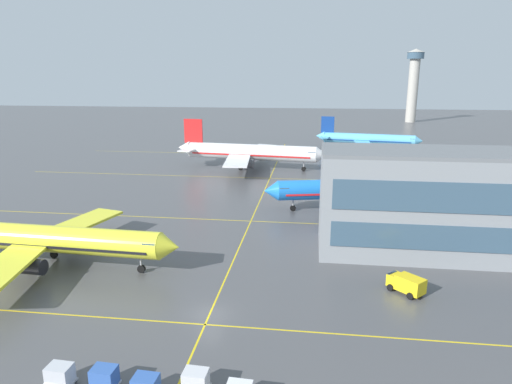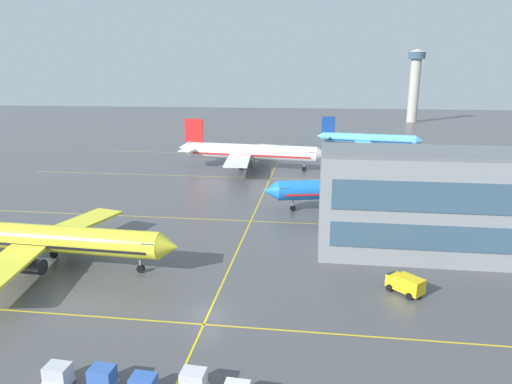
{
  "view_description": "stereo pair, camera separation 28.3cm",
  "coord_description": "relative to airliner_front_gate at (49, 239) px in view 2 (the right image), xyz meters",
  "views": [
    {
      "loc": [
        10.11,
        -40.69,
        24.06
      ],
      "look_at": [
        -0.07,
        38.21,
        3.2
      ],
      "focal_mm": 31.37,
      "sensor_mm": 36.0,
      "label": 1
    },
    {
      "loc": [
        10.39,
        -40.65,
        24.06
      ],
      "look_at": [
        -0.07,
        38.21,
        3.2
      ],
      "focal_mm": 31.37,
      "sensor_mm": 36.0,
      "label": 2
    }
  ],
  "objects": [
    {
      "name": "baggage_cart_row_second",
      "position": [
        17.47,
        -21.58,
        -2.65
      ],
      "size": [
        2.79,
        1.78,
        1.86
      ],
      "color": "#99999E",
      "rests_on": "ground"
    },
    {
      "name": "ground_plane",
      "position": [
        23.09,
        -9.37,
        -3.66
      ],
      "size": [
        600.0,
        600.0,
        0.0
      ],
      "primitive_type": "plane",
      "color": "#4C4C4F"
    },
    {
      "name": "airliner_second_row",
      "position": [
        42.46,
        31.2,
        0.18
      ],
      "size": [
        35.89,
        30.51,
        11.25
      ],
      "color": "blue",
      "rests_on": "ground"
    },
    {
      "name": "baggage_cart_row_fourth",
      "position": [
        24.71,
        -21.03,
        -2.65
      ],
      "size": [
        2.79,
        1.78,
        1.86
      ],
      "color": "#99999E",
      "rests_on": "ground"
    },
    {
      "name": "control_tower",
      "position": [
        83.57,
        196.27,
        17.88
      ],
      "size": [
        8.82,
        8.82,
        37.05
      ],
      "color": "#ADA89E",
      "rests_on": "ground"
    },
    {
      "name": "baggage_cart_row_leftmost",
      "position": [
        13.85,
        -21.77,
        -2.65
      ],
      "size": [
        2.79,
        1.78,
        1.86
      ],
      "color": "#99999E",
      "rests_on": "ground"
    },
    {
      "name": "airliner_third_row",
      "position": [
        16.49,
        65.33,
        0.68
      ],
      "size": [
        40.85,
        34.98,
        12.7
      ],
      "color": "white",
      "rests_on": "ground"
    },
    {
      "name": "airliner_far_left_stand",
      "position": [
        50.68,
        99.94,
        -0.01
      ],
      "size": [
        34.3,
        29.23,
        10.69
      ],
      "color": "#5BB7E5",
      "rests_on": "ground"
    },
    {
      "name": "airliner_front_gate",
      "position": [
        0.0,
        0.0,
        0.0
      ],
      "size": [
        34.44,
        29.71,
        10.72
      ],
      "color": "yellow",
      "rests_on": "ground"
    },
    {
      "name": "service_truck_red_van",
      "position": [
        44.15,
        -1.86,
        -2.48
      ],
      "size": [
        4.23,
        4.19,
        2.1
      ],
      "color": "yellow",
      "rests_on": "ground"
    },
    {
      "name": "taxiway_markings",
      "position": [
        23.09,
        37.87,
        -3.65
      ],
      "size": [
        121.36,
        144.45,
        0.01
      ],
      "color": "yellow",
      "rests_on": "ground"
    }
  ]
}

